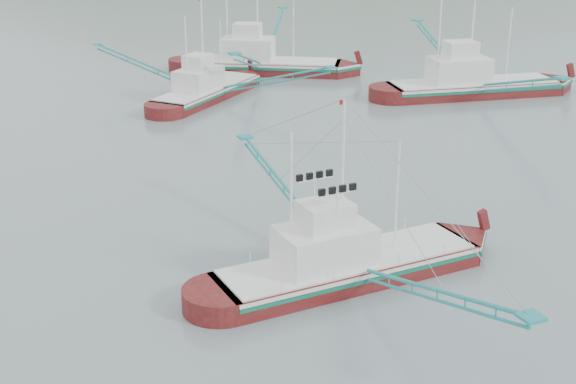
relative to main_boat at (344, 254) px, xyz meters
name	(u,v)px	position (x,y,z in m)	size (l,w,h in m)	color
ground	(339,294)	(-0.92, -1.24, -1.43)	(1200.00, 1200.00, 0.00)	slate
main_boat	(344,254)	(0.00, 0.00, 0.00)	(13.81, 24.73, 10.01)	#4F0D0D
bg_boat_right	(473,74)	(28.89, 29.03, 0.61)	(16.75, 29.09, 11.90)	#4F0D0D
bg_boat_far	(206,76)	(5.64, 38.00, 0.71)	(19.46, 21.44, 10.01)	#4F0D0D
bg_boat_extra	(262,49)	(14.66, 46.37, 1.08)	(20.20, 26.84, 11.90)	#4F0D0D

